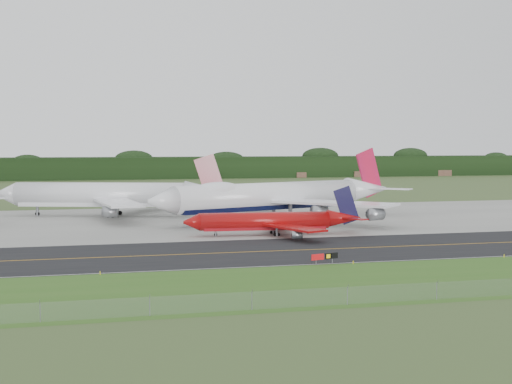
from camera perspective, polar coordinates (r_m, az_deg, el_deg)
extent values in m
plane|color=#3F5226|center=(135.47, 2.36, -4.44)|extent=(600.00, 600.00, 0.00)
cube|color=#315D1B|center=(102.79, 7.83, -7.16)|extent=(400.00, 30.00, 0.01)
cube|color=black|center=(131.67, 2.84, -4.68)|extent=(400.00, 32.00, 0.02)
cube|color=gray|center=(184.62, -2.05, -2.21)|extent=(400.00, 78.00, 0.01)
cube|color=orange|center=(131.67, 2.84, -4.68)|extent=(400.00, 0.40, 0.00)
cube|color=silver|center=(117.09, 5.03, -5.76)|extent=(400.00, 0.25, 0.00)
plane|color=slate|center=(90.86, 10.89, -7.95)|extent=(320.00, 0.00, 320.00)
cylinder|color=slate|center=(90.86, 10.89, -7.95)|extent=(0.10, 0.10, 2.20)
cube|color=black|center=(405.69, -8.50, 1.93)|extent=(700.00, 24.00, 12.00)
cylinder|color=white|center=(179.12, 0.98, -0.31)|extent=(51.91, 24.14, 6.70)
cube|color=black|center=(179.29, 0.98, -1.01)|extent=(48.86, 21.68, 2.34)
cone|color=white|center=(164.18, -7.58, -0.73)|extent=(8.47, 8.53, 6.70)
cone|color=white|center=(199.83, 8.88, 0.22)|extent=(15.37, 11.01, 6.70)
ellipsoid|color=white|center=(171.07, -3.10, 0.10)|extent=(14.79, 9.98, 4.27)
cube|color=white|center=(172.87, 6.29, -0.88)|extent=(27.78, 27.90, 0.57)
cube|color=white|center=(196.64, 0.71, -0.28)|extent=(12.21, 30.59, 0.57)
cube|color=red|center=(200.10, 9.05, 1.53)|extent=(9.24, 3.76, 13.88)
cylinder|color=gray|center=(170.94, 5.09, -1.54)|extent=(4.39, 3.88, 2.81)
cylinder|color=gray|center=(193.97, -0.18, -0.88)|extent=(4.39, 3.88, 2.81)
cylinder|color=gray|center=(165.12, 9.55, -1.77)|extent=(4.39, 3.88, 2.81)
cylinder|color=gray|center=(208.10, -0.76, -0.55)|extent=(4.39, 3.88, 2.81)
cylinder|color=black|center=(169.16, -4.63, -2.58)|extent=(1.32, 0.92, 1.21)
cylinder|color=slate|center=(178.93, 2.76, -1.69)|extent=(1.20, 1.20, 4.48)
cylinder|color=black|center=(179.09, 2.76, -2.21)|extent=(1.34, 0.98, 1.21)
cylinder|color=slate|center=(184.89, 1.41, -1.50)|extent=(1.20, 1.20, 4.48)
cylinder|color=black|center=(185.05, 1.41, -2.01)|extent=(1.34, 0.98, 1.21)
cylinder|color=#940A0B|center=(152.86, 0.70, -2.32)|extent=(28.08, 5.83, 3.77)
cube|color=maroon|center=(153.00, 0.70, -2.78)|extent=(26.62, 4.78, 1.32)
cone|color=#940A0B|center=(150.88, -5.18, -2.42)|extent=(3.75, 4.02, 3.77)
cone|color=#940A0B|center=(156.91, 7.05, -2.09)|extent=(7.62, 4.31, 3.77)
cube|color=#940A0B|center=(146.32, 3.09, -2.87)|extent=(10.21, 16.30, 0.42)
cube|color=#940A0B|center=(161.41, 1.88, -2.23)|extent=(11.98, 16.01, 0.42)
cube|color=black|center=(156.79, 7.24, -1.05)|extent=(5.96, 0.74, 8.59)
cylinder|color=gray|center=(142.79, 3.30, -3.45)|extent=(2.17, 1.73, 1.58)
cylinder|color=gray|center=(165.09, 1.53, -2.45)|extent=(2.17, 1.73, 1.58)
cylinder|color=black|center=(151.68, -3.25, -3.42)|extent=(0.70, 0.36, 0.68)
cylinder|color=slate|center=(151.50, 1.67, -3.18)|extent=(0.57, 0.57, 1.95)
cylinder|color=black|center=(151.58, 1.67, -3.42)|extent=(0.70, 0.39, 0.68)
cylinder|color=slate|center=(155.54, 1.37, -3.00)|extent=(0.57, 0.57, 1.95)
cylinder|color=black|center=(155.62, 1.37, -3.23)|extent=(0.70, 0.39, 0.68)
cylinder|color=silver|center=(196.78, -12.33, -0.18)|extent=(45.92, 19.55, 6.40)
cube|color=silver|center=(196.93, -12.32, -0.78)|extent=(43.25, 17.35, 2.24)
cone|color=silver|center=(205.22, -19.32, -0.15)|extent=(7.37, 7.80, 6.40)
cone|color=silver|center=(191.04, -3.89, -0.07)|extent=(13.49, 9.66, 6.40)
cube|color=silver|center=(182.08, -10.99, -0.84)|extent=(11.93, 27.29, 0.57)
cube|color=silver|center=(207.69, -9.21, -0.24)|extent=(23.82, 25.18, 0.57)
cube|color=#B60D21|center=(190.71, -3.68, 1.17)|extent=(8.59, 3.06, 12.72)
cylinder|color=gray|center=(176.25, -11.60, -1.57)|extent=(4.12, 3.59, 2.69)
cylinder|color=gray|center=(214.05, -8.94, -0.58)|extent=(4.12, 3.59, 2.69)
cylinder|color=black|center=(202.59, -17.09, -1.67)|extent=(1.25, 0.83, 1.15)
cylinder|color=slate|center=(192.75, -11.54, -1.43)|extent=(1.12, 1.12, 4.04)
cylinder|color=black|center=(192.89, -11.53, -1.85)|extent=(1.27, 0.89, 1.15)
cylinder|color=slate|center=(199.53, -11.02, -1.24)|extent=(1.12, 1.12, 4.04)
cylinder|color=black|center=(199.67, -11.02, -1.65)|extent=(1.27, 0.89, 1.15)
cylinder|color=slate|center=(116.57, 4.83, -5.63)|extent=(0.13, 0.13, 0.75)
cylinder|color=slate|center=(118.37, 6.12, -5.50)|extent=(0.13, 0.13, 0.75)
cube|color=#9C0C0F|center=(116.61, 4.96, -5.21)|extent=(2.31, 0.81, 0.96)
cube|color=black|center=(117.74, 5.78, -5.12)|extent=(1.08, 0.47, 0.96)
cube|color=black|center=(118.48, 6.29, -5.07)|extent=(1.28, 0.53, 0.96)
cylinder|color=yellow|center=(109.99, -12.36, -6.35)|extent=(0.16, 0.16, 0.50)
cylinder|color=yellow|center=(118.05, 7.79, -5.60)|extent=(0.16, 0.16, 0.50)
cylinder|color=yellow|center=(130.76, 19.24, -4.85)|extent=(0.16, 0.16, 0.50)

